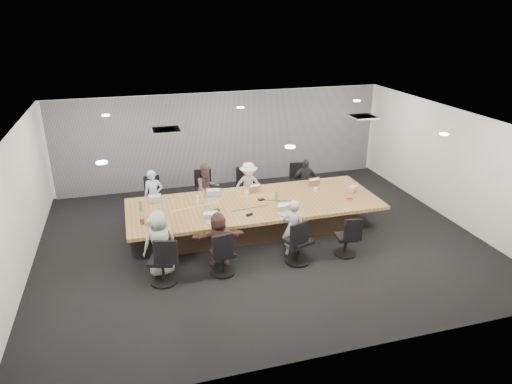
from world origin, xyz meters
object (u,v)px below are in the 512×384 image
object	(u,v)px
laptop_6	(284,213)
stapler	(249,215)
chair_0	(153,200)
bottle_clear	(197,200)
snack_packet	(349,198)
chair_3	(300,185)
chair_1	(205,193)
mug_brown	(142,221)
chair_6	(298,244)
chair_7	(346,240)
person_6	(293,228)
chair_5	(223,257)
person_1	(207,189)
laptop_2	(254,189)
person_2	(248,186)
laptop_5	(213,222)
laptop_4	(157,229)
person_4	(160,243)
conference_table	(255,215)
chair_4	(162,264)
person_3	(305,181)
laptop_1	(211,194)
laptop_0	(155,200)
person_5	(219,239)
canvas_bag	(353,189)
bottle_green_left	(140,206)
person_0	(154,195)
laptop_3	(313,183)
bottle_green_right	(276,197)

from	to	relation	value
laptop_6	stapler	bearing A→B (deg)	161.80
chair_0	bottle_clear	distance (m)	1.80
laptop_6	snack_packet	xyz separation A→B (m)	(1.82, 0.40, 0.01)
chair_3	chair_1	bearing A→B (deg)	9.43
mug_brown	chair_6	bearing A→B (deg)	-22.12
chair_6	chair_7	bearing A→B (deg)	-18.76
chair_6	stapler	size ratio (longest dim) A/B	5.43
person_6	chair_5	bearing A→B (deg)	26.26
person_1	bottle_clear	bearing A→B (deg)	-125.59
chair_7	laptop_2	distance (m)	2.88
person_2	laptop_5	distance (m)	2.55
chair_3	laptop_4	world-z (taller)	laptop_4
laptop_5	bottle_clear	size ratio (longest dim) A/B	1.43
person_4	conference_table	bearing A→B (deg)	-162.46
chair_4	person_3	size ratio (longest dim) A/B	0.69
laptop_2	laptop_1	bearing A→B (deg)	-8.48
person_6	laptop_2	bearing A→B (deg)	-68.86
laptop_0	bottle_clear	world-z (taller)	bottle_clear
chair_7	person_4	distance (m)	3.98
conference_table	person_4	bearing A→B (deg)	-150.27
chair_7	mug_brown	bearing A→B (deg)	171.59
conference_table	person_5	xyz separation A→B (m)	(-1.17, -1.35, 0.20)
chair_4	canvas_bag	distance (m)	5.26
laptop_6	bottle_clear	xyz separation A→B (m)	(-1.81, 1.04, 0.11)
chair_5	laptop_1	size ratio (longest dim) A/B	2.21
chair_1	bottle_green_left	bearing A→B (deg)	42.75
person_0	laptop_6	size ratio (longest dim) A/B	4.09
laptop_3	mug_brown	size ratio (longest dim) A/B	2.61
person_2	snack_packet	xyz separation A→B (m)	(2.08, -1.75, 0.11)
laptop_6	canvas_bag	distance (m)	2.27
person_2	bottle_green_right	world-z (taller)	person_2
chair_7	person_3	size ratio (longest dim) A/B	0.59
bottle_clear	canvas_bag	distance (m)	3.94
person_5	laptop_5	size ratio (longest dim) A/B	3.64
chair_5	laptop_4	xyz separation A→B (m)	(-1.20, 0.90, 0.36)
snack_packet	chair_4	bearing A→B (deg)	-164.41
chair_5	canvas_bag	bearing A→B (deg)	17.35
laptop_2	stapler	xyz separation A→B (m)	(-0.53, -1.49, 0.02)
person_2	stapler	distance (m)	2.11
chair_1	bottle_clear	size ratio (longest dim) A/B	3.66
chair_4	person_4	world-z (taller)	person_4
bottle_green_left	conference_table	bearing A→B (deg)	-5.72
laptop_4	bottle_green_right	size ratio (longest dim) A/B	1.32
bottle_clear	laptop_0	bearing A→B (deg)	149.62
laptop_4	laptop_6	size ratio (longest dim) A/B	1.10
laptop_6	person_5	bearing A→B (deg)	-171.59
chair_0	laptop_0	world-z (taller)	laptop_0
laptop_0	person_2	world-z (taller)	person_2
person_5	bottle_clear	distance (m)	1.62
conference_table	chair_0	size ratio (longest dim) A/B	7.93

